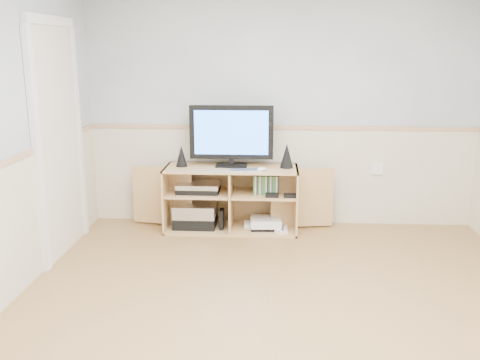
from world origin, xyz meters
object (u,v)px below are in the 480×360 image
object	(u,v)px
keyboard	(246,170)
game_consoles	(265,223)
monitor	(231,134)
media_cabinet	(232,196)

from	to	relation	value
keyboard	game_consoles	bearing A→B (deg)	25.71
monitor	keyboard	size ratio (longest dim) A/B	2.72
media_cabinet	monitor	bearing A→B (deg)	-90.00
keyboard	game_consoles	world-z (taller)	keyboard
media_cabinet	monitor	world-z (taller)	monitor
keyboard	game_consoles	size ratio (longest dim) A/B	0.68
monitor	keyboard	world-z (taller)	monitor
monitor	media_cabinet	bearing A→B (deg)	90.00
game_consoles	media_cabinet	bearing A→B (deg)	168.40
monitor	game_consoles	distance (m)	0.98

